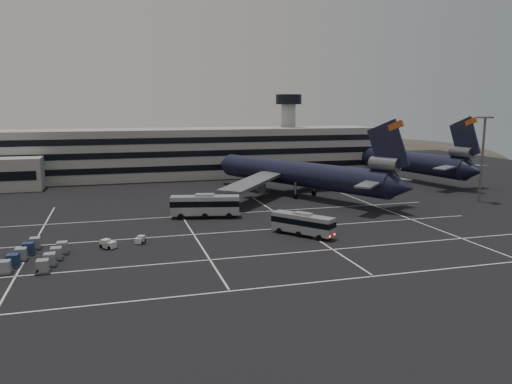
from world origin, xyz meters
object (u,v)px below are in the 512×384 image
at_px(uld_cluster, 35,255).
at_px(trijet_main, 300,174).
at_px(bus_far, 205,205).
at_px(tug_a, 140,240).
at_px(bus_near, 303,223).

bearing_deg(uld_cluster, trijet_main, 34.97).
height_order(trijet_main, bus_far, trijet_main).
height_order(bus_far, uld_cluster, bus_far).
height_order(bus_far, tug_a, bus_far).
distance_m(tug_a, uld_cluster, 14.91).
bearing_deg(trijet_main, uld_cluster, -172.23).
bearing_deg(uld_cluster, bus_far, 37.10).
height_order(trijet_main, bus_near, trijet_main).
distance_m(bus_far, uld_cluster, 33.30).
relative_size(trijet_main, uld_cluster, 3.83).
distance_m(bus_near, bus_far, 21.38).
distance_m(trijet_main, uld_cluster, 62.85).
height_order(trijet_main, uld_cluster, trijet_main).
height_order(bus_near, bus_far, bus_far).
bearing_deg(bus_near, bus_far, 88.89).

